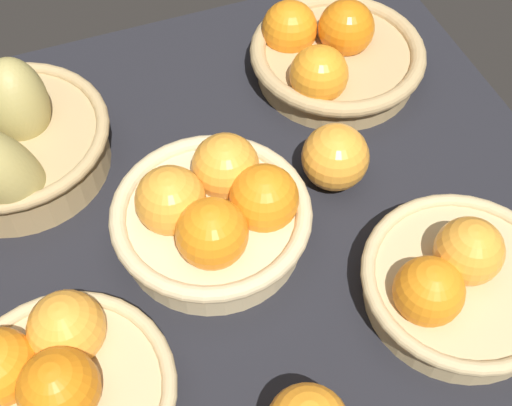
# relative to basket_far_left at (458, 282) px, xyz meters

# --- Properties ---
(market_tray) EXTENTS (0.84, 0.72, 0.03)m
(market_tray) POSITION_rel_basket_far_left_xyz_m (0.20, -0.20, -0.05)
(market_tray) COLOR black
(market_tray) RESTS_ON ground
(basket_far_left) EXTENTS (0.22, 0.22, 0.10)m
(basket_far_left) POSITION_rel_basket_far_left_xyz_m (0.00, 0.00, 0.00)
(basket_far_left) COLOR tan
(basket_far_left) RESTS_ON market_tray
(basket_far_right) EXTENTS (0.21, 0.21, 0.11)m
(basket_far_right) POSITION_rel_basket_far_left_xyz_m (0.42, -0.02, 0.01)
(basket_far_right) COLOR tan
(basket_far_right) RESTS_ON market_tray
(basket_center) EXTENTS (0.23, 0.23, 0.11)m
(basket_center) POSITION_rel_basket_far_left_xyz_m (0.21, -0.17, 0.01)
(basket_center) COLOR #D3BC8C
(basket_center) RESTS_ON market_tray
(basket_near_right_pears) EXTENTS (0.25, 0.25, 0.15)m
(basket_near_right_pears) POSITION_rel_basket_far_left_xyz_m (0.41, -0.36, 0.02)
(basket_near_right_pears) COLOR tan
(basket_near_right_pears) RESTS_ON market_tray
(basket_near_left) EXTENTS (0.24, 0.24, 0.10)m
(basket_near_left) POSITION_rel_basket_far_left_xyz_m (-0.02, -0.37, 0.00)
(basket_near_left) COLOR tan
(basket_near_left) RESTS_ON market_tray
(loose_orange_back_gap) EXTENTS (0.08, 0.08, 0.08)m
(loose_orange_back_gap) POSITION_rel_basket_far_left_xyz_m (0.05, -0.20, 0.01)
(loose_orange_back_gap) COLOR #F49E33
(loose_orange_back_gap) RESTS_ON market_tray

